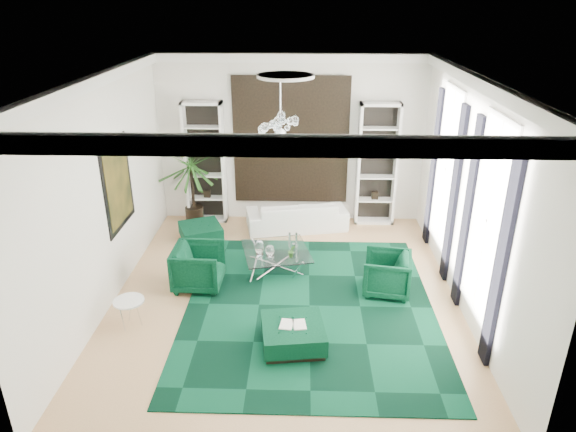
{
  "coord_description": "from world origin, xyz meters",
  "views": [
    {
      "loc": [
        0.3,
        -7.82,
        4.92
      ],
      "look_at": [
        0.03,
        0.5,
        1.33
      ],
      "focal_mm": 32.0,
      "sensor_mm": 36.0,
      "label": 1
    }
  ],
  "objects_px": {
    "side_table": "(130,313)",
    "sofa": "(297,215)",
    "armchair_left": "(199,267)",
    "armchair_right": "(387,274)",
    "ottoman_side": "(201,233)",
    "palm": "(192,177)",
    "coffee_table": "(276,260)",
    "ottoman_front": "(293,335)"
  },
  "relations": [
    {
      "from": "ottoman_side",
      "to": "palm",
      "type": "distance_m",
      "value": 1.41
    },
    {
      "from": "side_table",
      "to": "armchair_left",
      "type": "bearing_deg",
      "value": 55.54
    },
    {
      "from": "coffee_table",
      "to": "sofa",
      "type": "bearing_deg",
      "value": 79.34
    },
    {
      "from": "sofa",
      "to": "side_table",
      "type": "height_order",
      "value": "sofa"
    },
    {
      "from": "sofa",
      "to": "ottoman_front",
      "type": "xyz_separation_m",
      "value": [
        0.01,
        -4.29,
        -0.14
      ]
    },
    {
      "from": "ottoman_side",
      "to": "palm",
      "type": "relative_size",
      "value": 0.37
    },
    {
      "from": "coffee_table",
      "to": "ottoman_front",
      "type": "distance_m",
      "value": 2.37
    },
    {
      "from": "ottoman_front",
      "to": "armchair_left",
      "type": "bearing_deg",
      "value": 136.1
    },
    {
      "from": "armchair_left",
      "to": "armchair_right",
      "type": "xyz_separation_m",
      "value": [
        3.38,
        -0.09,
        -0.03
      ]
    },
    {
      "from": "armchair_left",
      "to": "armchair_right",
      "type": "bearing_deg",
      "value": -90.3
    },
    {
      "from": "armchair_left",
      "to": "palm",
      "type": "distance_m",
      "value": 3.04
    },
    {
      "from": "coffee_table",
      "to": "side_table",
      "type": "xyz_separation_m",
      "value": [
        -2.24,
        -1.92,
        0.03
      ]
    },
    {
      "from": "ottoman_front",
      "to": "armchair_right",
      "type": "bearing_deg",
      "value": 44.32
    },
    {
      "from": "sofa",
      "to": "side_table",
      "type": "xyz_separation_m",
      "value": [
        -2.6,
        -3.87,
        -0.09
      ]
    },
    {
      "from": "coffee_table",
      "to": "palm",
      "type": "distance_m",
      "value": 3.15
    },
    {
      "from": "armchair_right",
      "to": "ottoman_side",
      "type": "distance_m",
      "value": 4.21
    },
    {
      "from": "sofa",
      "to": "armchair_right",
      "type": "distance_m",
      "value": 3.16
    },
    {
      "from": "sofa",
      "to": "armchair_left",
      "type": "height_order",
      "value": "armchair_left"
    },
    {
      "from": "armchair_left",
      "to": "side_table",
      "type": "bearing_deg",
      "value": 146.79
    },
    {
      "from": "ottoman_side",
      "to": "side_table",
      "type": "distance_m",
      "value": 3.19
    },
    {
      "from": "coffee_table",
      "to": "palm",
      "type": "height_order",
      "value": "palm"
    },
    {
      "from": "palm",
      "to": "ottoman_front",
      "type": "bearing_deg",
      "value": -62.08
    },
    {
      "from": "side_table",
      "to": "palm",
      "type": "height_order",
      "value": "palm"
    },
    {
      "from": "armchair_left",
      "to": "ottoman_front",
      "type": "bearing_deg",
      "value": -132.65
    },
    {
      "from": "side_table",
      "to": "sofa",
      "type": "bearing_deg",
      "value": 56.07
    },
    {
      "from": "armchair_left",
      "to": "ottoman_side",
      "type": "distance_m",
      "value": 1.92
    },
    {
      "from": "coffee_table",
      "to": "side_table",
      "type": "distance_m",
      "value": 2.95
    },
    {
      "from": "armchair_right",
      "to": "side_table",
      "type": "bearing_deg",
      "value": -64.56
    },
    {
      "from": "armchair_right",
      "to": "ottoman_side",
      "type": "relative_size",
      "value": 0.99
    },
    {
      "from": "ottoman_side",
      "to": "ottoman_front",
      "type": "height_order",
      "value": "ottoman_front"
    },
    {
      "from": "armchair_right",
      "to": "side_table",
      "type": "distance_m",
      "value": 4.41
    },
    {
      "from": "armchair_right",
      "to": "coffee_table",
      "type": "xyz_separation_m",
      "value": [
        -2.01,
        0.75,
        -0.17
      ]
    },
    {
      "from": "armchair_right",
      "to": "ottoman_front",
      "type": "relative_size",
      "value": 0.89
    },
    {
      "from": "sofa",
      "to": "palm",
      "type": "distance_m",
      "value": 2.55
    },
    {
      "from": "ottoman_side",
      "to": "armchair_left",
      "type": "bearing_deg",
      "value": -80.01
    },
    {
      "from": "palm",
      "to": "armchair_right",
      "type": "bearing_deg",
      "value": -36.27
    },
    {
      "from": "armchair_right",
      "to": "ottoman_side",
      "type": "xyz_separation_m",
      "value": [
        -3.71,
        1.97,
        -0.19
      ]
    },
    {
      "from": "ottoman_front",
      "to": "side_table",
      "type": "bearing_deg",
      "value": 170.94
    },
    {
      "from": "side_table",
      "to": "coffee_table",
      "type": "bearing_deg",
      "value": 40.69
    },
    {
      "from": "side_table",
      "to": "palm",
      "type": "relative_size",
      "value": 0.22
    },
    {
      "from": "armchair_right",
      "to": "ottoman_side",
      "type": "bearing_deg",
      "value": -108.05
    },
    {
      "from": "coffee_table",
      "to": "side_table",
      "type": "height_order",
      "value": "side_table"
    }
  ]
}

